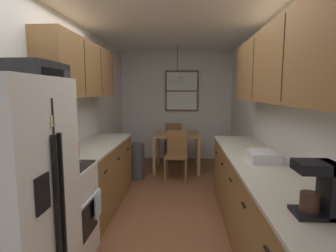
% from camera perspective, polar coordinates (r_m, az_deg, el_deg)
% --- Properties ---
extents(ground_plane, '(12.00, 12.00, 0.00)m').
position_cam_1_polar(ground_plane, '(4.13, 0.40, -15.62)').
color(ground_plane, brown).
extents(wall_left, '(0.10, 9.00, 2.55)m').
position_cam_1_polar(wall_left, '(4.12, -18.69, 2.26)').
color(wall_left, silver).
rests_on(wall_left, ground).
extents(wall_right, '(0.10, 9.00, 2.55)m').
position_cam_1_polar(wall_right, '(3.98, 20.21, 2.03)').
color(wall_right, silver).
rests_on(wall_right, ground).
extents(wall_back, '(4.40, 0.10, 2.55)m').
position_cam_1_polar(wall_back, '(6.46, 1.71, 4.33)').
color(wall_back, silver).
rests_on(wall_back, ground).
extents(ceiling_slab, '(4.40, 9.00, 0.08)m').
position_cam_1_polar(ceiling_slab, '(3.93, 0.44, 21.75)').
color(ceiling_slab, white).
extents(refrigerator, '(0.72, 0.78, 1.70)m').
position_cam_1_polar(refrigerator, '(2.13, -30.98, -14.57)').
color(refrigerator, white).
rests_on(refrigerator, ground).
extents(stove_range, '(0.66, 0.61, 1.10)m').
position_cam_1_polar(stove_range, '(2.86, -22.66, -16.72)').
color(stove_range, white).
rests_on(stove_range, ground).
extents(microwave_over_range, '(0.39, 0.60, 0.35)m').
position_cam_1_polar(microwave_over_range, '(2.68, -26.16, 8.38)').
color(microwave_over_range, black).
extents(counter_left, '(0.64, 1.83, 0.90)m').
position_cam_1_polar(counter_left, '(3.93, -14.78, -10.11)').
color(counter_left, brown).
rests_on(counter_left, ground).
extents(upper_cabinets_left, '(0.33, 1.91, 0.70)m').
position_cam_1_polar(upper_cabinets_left, '(3.76, -17.81, 11.25)').
color(upper_cabinets_left, brown).
extents(counter_right, '(0.64, 3.18, 0.90)m').
position_cam_1_polar(counter_right, '(3.08, 18.86, -15.23)').
color(counter_right, brown).
rests_on(counter_right, ground).
extents(upper_cabinets_right, '(0.33, 2.86, 0.74)m').
position_cam_1_polar(upper_cabinets_right, '(2.86, 23.10, 11.98)').
color(upper_cabinets_right, brown).
extents(dining_table, '(0.92, 0.87, 0.75)m').
position_cam_1_polar(dining_table, '(5.55, 1.92, -2.78)').
color(dining_table, '#A87F51').
rests_on(dining_table, ground).
extents(dining_chair_near, '(0.42, 0.42, 0.90)m').
position_cam_1_polar(dining_chair_near, '(4.94, 1.82, -5.67)').
color(dining_chair_near, brown).
rests_on(dining_chair_near, ground).
extents(dining_chair_far, '(0.42, 0.42, 0.90)m').
position_cam_1_polar(dining_chair_far, '(6.21, 1.20, -3.00)').
color(dining_chair_far, brown).
rests_on(dining_chair_far, ground).
extents(pendant_light, '(0.25, 0.25, 0.67)m').
position_cam_1_polar(pendant_light, '(5.47, 1.98, 10.73)').
color(pendant_light, black).
extents(back_window, '(0.78, 0.05, 0.95)m').
position_cam_1_polar(back_window, '(6.38, 2.94, 7.41)').
color(back_window, brown).
extents(trash_bin, '(0.34, 0.34, 0.66)m').
position_cam_1_polar(trash_bin, '(5.08, -6.92, -7.35)').
color(trash_bin, '#3F3F42').
rests_on(trash_bin, ground).
extents(storage_canister, '(0.13, 0.13, 0.18)m').
position_cam_1_polar(storage_canister, '(3.12, -19.38, -4.53)').
color(storage_canister, '#D84C19').
rests_on(storage_canister, counter_left).
extents(dish_towel, '(0.02, 0.16, 0.24)m').
position_cam_1_polar(dish_towel, '(2.85, -14.63, -15.85)').
color(dish_towel, silver).
extents(coffee_maker, '(0.22, 0.18, 0.32)m').
position_cam_1_polar(coffee_maker, '(1.79, 29.48, -11.29)').
color(coffee_maker, black).
rests_on(coffee_maker, counter_right).
extents(mug_by_coffeemaker, '(0.11, 0.08, 0.09)m').
position_cam_1_polar(mug_by_coffeemaker, '(3.17, 17.58, -5.10)').
color(mug_by_coffeemaker, '#E5CC4C').
rests_on(mug_by_coffeemaker, counter_right).
extents(dish_rack, '(0.28, 0.34, 0.10)m').
position_cam_1_polar(dish_rack, '(2.94, 19.40, -6.09)').
color(dish_rack, silver).
rests_on(dish_rack, counter_right).
extents(table_serving_bowl, '(0.22, 0.22, 0.06)m').
position_cam_1_polar(table_serving_bowl, '(5.48, 1.20, -1.37)').
color(table_serving_bowl, silver).
rests_on(table_serving_bowl, dining_table).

